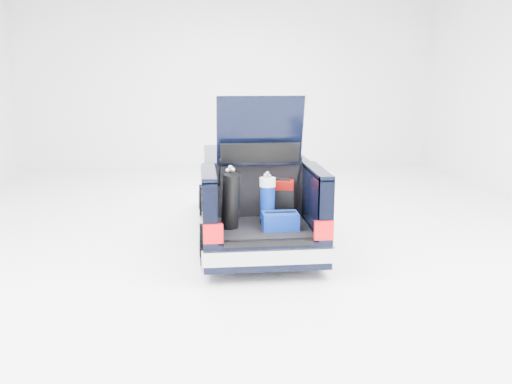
{
  "coord_description": "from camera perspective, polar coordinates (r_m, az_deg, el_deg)",
  "views": [
    {
      "loc": [
        -0.9,
        -8.97,
        2.82
      ],
      "look_at": [
        0.0,
        -0.5,
        0.89
      ],
      "focal_mm": 38.0,
      "sensor_mm": 36.0,
      "label": 1
    }
  ],
  "objects": [
    {
      "name": "blue_duffel",
      "position": [
        7.71,
        2.56,
        -3.05
      ],
      "size": [
        0.51,
        0.34,
        0.27
      ],
      "rotation": [
        0.0,
        0.0,
        0.01
      ],
      "color": "navy",
      "rests_on": "car"
    },
    {
      "name": "car",
      "position": [
        9.37,
        -0.39,
        -0.49
      ],
      "size": [
        1.87,
        4.65,
        2.47
      ],
      "color": "black",
      "rests_on": "ground"
    },
    {
      "name": "red_suitcase",
      "position": [
        8.21,
        2.66,
        -0.82
      ],
      "size": [
        0.42,
        0.32,
        0.63
      ],
      "rotation": [
        0.0,
        0.0,
        -0.2
      ],
      "color": "#650603",
      "rests_on": "car"
    },
    {
      "name": "blue_golf_bag",
      "position": [
        7.9,
        1.22,
        -0.9
      ],
      "size": [
        0.29,
        0.29,
        0.78
      ],
      "rotation": [
        0.0,
        0.0,
        0.3
      ],
      "color": "black",
      "rests_on": "car"
    },
    {
      "name": "black_golf_bag",
      "position": [
        7.66,
        -2.66,
        -0.95
      ],
      "size": [
        0.36,
        0.42,
        0.91
      ],
      "rotation": [
        0.0,
        0.0,
        0.35
      ],
      "color": "black",
      "rests_on": "car"
    },
    {
      "name": "ground",
      "position": [
        9.45,
        -0.32,
        -4.61
      ],
      "size": [
        14.0,
        14.0,
        0.0
      ],
      "primitive_type": "plane",
      "color": "white",
      "rests_on": "ground"
    }
  ]
}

